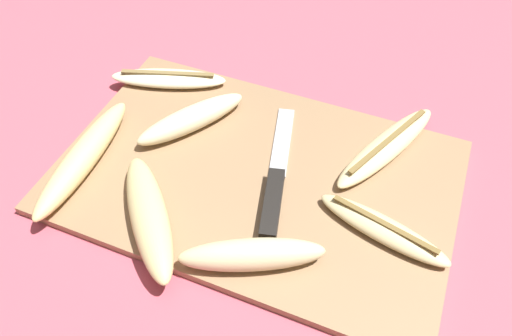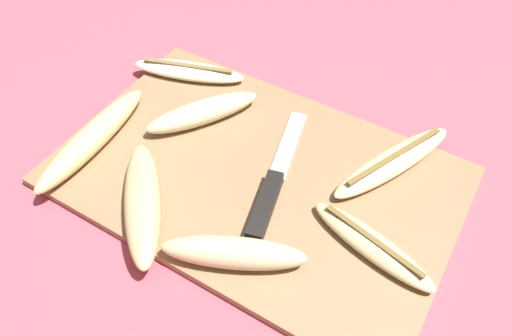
% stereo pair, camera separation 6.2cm
% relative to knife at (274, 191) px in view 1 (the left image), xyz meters
% --- Properties ---
extents(ground_plane, '(4.00, 4.00, 0.00)m').
position_rel_knife_xyz_m(ground_plane, '(-0.03, 0.02, -0.02)').
color(ground_plane, '#C65160').
extents(cutting_board, '(0.49, 0.32, 0.01)m').
position_rel_knife_xyz_m(cutting_board, '(-0.03, 0.02, -0.01)').
color(cutting_board, '#997551').
rests_on(cutting_board, ground_plane).
extents(knife, '(0.07, 0.22, 0.02)m').
position_rel_knife_xyz_m(knife, '(0.00, 0.00, 0.00)').
color(knife, black).
rests_on(knife, cutting_board).
extents(banana_mellow_near, '(0.16, 0.07, 0.02)m').
position_rel_knife_xyz_m(banana_mellow_near, '(0.13, -0.01, 0.00)').
color(banana_mellow_near, beige).
rests_on(banana_mellow_near, cutting_board).
extents(banana_cream_curved, '(0.12, 0.16, 0.03)m').
position_rel_knife_xyz_m(banana_cream_curved, '(-0.15, 0.07, 0.01)').
color(banana_cream_curved, beige).
rests_on(banana_cream_curved, cutting_board).
extents(banana_golden_short, '(0.05, 0.21, 0.03)m').
position_rel_knife_xyz_m(banana_golden_short, '(-0.24, -0.05, 0.01)').
color(banana_golden_short, '#EDD689').
rests_on(banana_golden_short, cutting_board).
extents(banana_ripe_center, '(0.11, 0.19, 0.02)m').
position_rel_knife_xyz_m(banana_ripe_center, '(0.11, 0.12, 0.00)').
color(banana_ripe_center, beige).
rests_on(banana_ripe_center, cutting_board).
extents(banana_spotted_left, '(0.15, 0.17, 0.03)m').
position_rel_knife_xyz_m(banana_spotted_left, '(-0.12, -0.09, 0.01)').
color(banana_spotted_left, '#DBC684').
rests_on(banana_spotted_left, cutting_board).
extents(banana_bright_far, '(0.17, 0.09, 0.02)m').
position_rel_knife_xyz_m(banana_bright_far, '(-0.22, 0.14, 0.00)').
color(banana_bright_far, beige).
rests_on(banana_bright_far, cutting_board).
extents(banana_soft_right, '(0.16, 0.10, 0.04)m').
position_rel_knife_xyz_m(banana_soft_right, '(0.01, -0.10, 0.01)').
color(banana_soft_right, beige).
rests_on(banana_soft_right, cutting_board).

